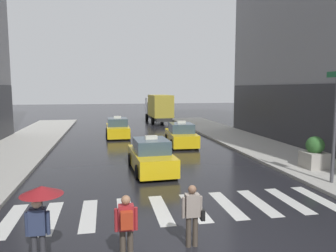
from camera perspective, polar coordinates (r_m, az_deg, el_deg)
ground_plane at (r=8.86m, az=6.36°, el=-21.13°), size 160.00×160.00×0.00m
crosswalk_markings at (r=11.50m, az=1.76°, el=-14.33°), size 11.30×2.80×0.01m
taxi_lead at (r=16.24m, az=-3.03°, el=-5.43°), size 2.08×4.61×1.80m
taxi_second at (r=23.43m, az=2.33°, el=-1.68°), size 2.12×4.62×1.80m
taxi_third at (r=27.73m, az=-8.92°, el=-0.45°), size 1.97×4.56×1.80m
box_truck at (r=38.64m, az=-1.64°, el=3.30°), size 2.40×7.58×3.35m
pedestrian_with_umbrella at (r=8.04m, az=-21.67°, el=-12.75°), size 0.96×0.96×1.94m
pedestrian_with_backpack at (r=7.94m, az=-7.39°, el=-16.80°), size 0.55×0.43×1.65m
pedestrian_with_handbag at (r=8.68m, az=4.37°, el=-14.93°), size 0.60×0.24×1.65m
planter_near_corner at (r=17.79m, az=24.50°, el=-4.47°), size 1.10×1.10×1.60m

